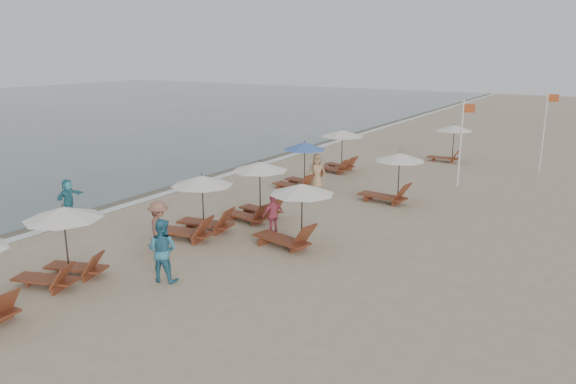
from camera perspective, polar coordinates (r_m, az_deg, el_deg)
The scene contains 18 objects.
ground at distance 14.17m, azimuth -2.31°, elevation -13.33°, with size 160.00×160.00×0.00m, color tan.
wet_sand_band at distance 28.99m, azimuth -11.81°, elevation 0.99°, with size 3.20×140.00×0.01m, color #6B5E4C.
foam_line at distance 28.13m, azimuth -9.88°, elevation 0.69°, with size 0.50×140.00×0.02m, color white.
lounger_station_1 at distance 17.27m, azimuth -22.28°, elevation -4.99°, with size 2.53×2.31×2.32m.
lounger_station_2 at distance 20.29m, azimuth -9.34°, elevation -1.62°, with size 2.75×2.30×2.28m.
lounger_station_3 at distance 21.94m, azimuth -3.35°, elevation 0.22°, with size 2.52×2.23×2.37m.
lounger_station_4 at distance 26.86m, azimuth 1.25°, elevation 2.56°, with size 2.51×2.14×2.31m.
lounger_station_5 at distance 30.86m, azimuth 5.29°, elevation 4.51°, with size 2.56×2.40×2.33m.
inland_station_0 at distance 18.81m, azimuth 0.41°, elevation -1.95°, with size 2.86×2.24×2.22m.
inland_station_1 at distance 24.80m, azimuth 10.57°, elevation 1.81°, with size 2.87×2.24×2.22m.
inland_station_2 at distance 34.85m, azimuth 16.35°, elevation 5.36°, with size 2.58×2.24×2.22m.
beachgoer_mid_a at distance 16.58m, azimuth -12.83°, elevation -5.85°, with size 0.92×0.72×1.90m, color teal.
beachgoer_mid_b at distance 18.55m, azimuth -13.12°, elevation -3.73°, with size 1.21×0.69×1.87m, color #885745.
beachgoer_far_a at distance 20.24m, azimuth -1.54°, elevation -2.36°, with size 0.88×0.36×1.49m, color #C95068.
beachgoer_far_b at distance 26.71m, azimuth 2.98°, elevation 2.07°, with size 0.86×0.56×1.76m, color #A8815B.
waterline_walker at distance 24.39m, azimuth -21.69°, elevation -0.48°, with size 1.39×0.44×1.50m, color teal.
flag_pole_near at distance 28.29m, azimuth 17.45°, elevation 5.22°, with size 0.60×0.08×4.29m.
flag_pole_far at distance 33.31m, azimuth 24.93°, elevation 6.03°, with size 0.60×0.08×4.49m.
Camera 1 is at (7.06, -10.36, 6.60)m, focal length 34.54 mm.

